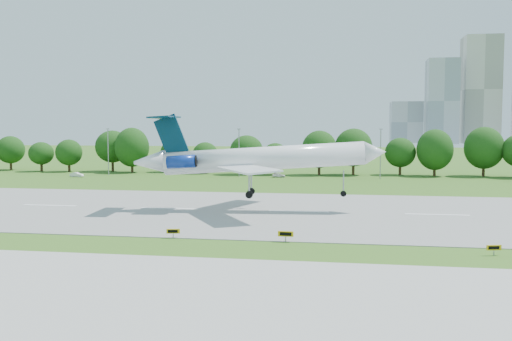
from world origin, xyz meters
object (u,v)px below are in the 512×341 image
Objects in this scene: airliner at (251,158)px; service_vehicle_b at (279,175)px; service_vehicle_a at (77,175)px; taxi_sign_left at (173,231)px.

service_vehicle_b is (-2.72, 57.01, -7.44)m from airliner.
service_vehicle_b is (50.57, 6.79, -0.01)m from service_vehicle_a.
airliner reaches higher than service_vehicle_b.
service_vehicle_a is (-48.07, 72.39, -0.22)m from taxi_sign_left.
airliner reaches higher than service_vehicle_a.
service_vehicle_a is at bearing 131.20° from airliner.
service_vehicle_a is at bearing 85.05° from service_vehicle_b.
taxi_sign_left is 79.22m from service_vehicle_b.
taxi_sign_left is 0.44× the size of service_vehicle_a.
taxi_sign_left is (-5.22, -22.17, -7.21)m from airliner.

